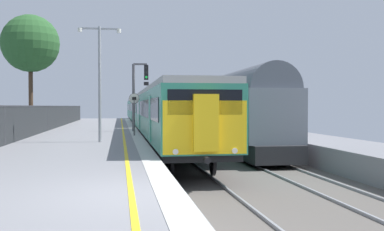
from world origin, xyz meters
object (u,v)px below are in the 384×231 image
at_px(signal_gantry, 138,89).
at_px(speed_limit_sign, 134,109).
at_px(platform_lamp_mid, 100,74).
at_px(freight_train_adjacent_track, 215,109).
at_px(commuter_train_at_platform, 147,110).
at_px(background_tree_right, 29,45).

height_order(signal_gantry, speed_limit_sign, signal_gantry).
bearing_deg(signal_gantry, platform_lamp_mid, -103.53).
xyz_separation_m(signal_gantry, speed_limit_sign, (-0.39, -4.51, -1.31)).
height_order(freight_train_adjacent_track, platform_lamp_mid, platform_lamp_mid).
xyz_separation_m(commuter_train_at_platform, platform_lamp_mid, (-3.59, -23.63, 1.95)).
height_order(commuter_train_at_platform, freight_train_adjacent_track, freight_train_adjacent_track).
bearing_deg(speed_limit_sign, background_tree_right, 126.08).
xyz_separation_m(freight_train_adjacent_track, signal_gantry, (-5.46, -0.73, 1.36)).
xyz_separation_m(commuter_train_at_platform, freight_train_adjacent_track, (4.00, -14.04, 0.24)).
distance_m(freight_train_adjacent_track, background_tree_right, 15.38).
relative_size(signal_gantry, platform_lamp_mid, 0.84).
bearing_deg(platform_lamp_mid, signal_gantry, 76.47).
bearing_deg(signal_gantry, commuter_train_at_platform, 84.37).
height_order(signal_gantry, background_tree_right, background_tree_right).
relative_size(signal_gantry, speed_limit_sign, 1.88).
bearing_deg(background_tree_right, freight_train_adjacent_track, -21.53).
bearing_deg(commuter_train_at_platform, platform_lamp_mid, -98.63).
bearing_deg(platform_lamp_mid, commuter_train_at_platform, 81.37).
bearing_deg(freight_train_adjacent_track, commuter_train_at_platform, 105.92).
relative_size(speed_limit_sign, platform_lamp_mid, 0.45).
height_order(signal_gantry, platform_lamp_mid, platform_lamp_mid).
bearing_deg(commuter_train_at_platform, signal_gantry, -95.63).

